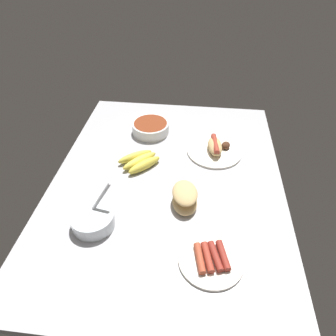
{
  "coord_description": "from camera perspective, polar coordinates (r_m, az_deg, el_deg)",
  "views": [
    {
      "loc": [
        -85.88,
        -10.25,
        81.52
      ],
      "look_at": [
        4.15,
        0.09,
        3.0
      ],
      "focal_mm": 32.23,
      "sensor_mm": 36.0,
      "label": 1
    }
  ],
  "objects": [
    {
      "name": "ground_plane",
      "position": [
        1.2,
        -0.18,
        -2.92
      ],
      "size": [
        120.0,
        90.0,
        3.0
      ],
      "primitive_type": "cube",
      "color": "#B2B2B7"
    },
    {
      "name": "bowl_chili",
      "position": [
        1.44,
        -3.31,
        7.71
      ],
      "size": [
        17.33,
        17.33,
        5.17
      ],
      "color": "white",
      "rests_on": "ground_plane"
    },
    {
      "name": "bowl_coleslaw",
      "position": [
        1.05,
        -14.04,
        -9.35
      ],
      "size": [
        14.63,
        14.63,
        15.34
      ],
      "color": "silver",
      "rests_on": "ground_plane"
    },
    {
      "name": "bread_stack",
      "position": [
        1.08,
        3.19,
        -5.58
      ],
      "size": [
        15.07,
        11.14,
        7.2
      ],
      "color": "#DBB77A",
      "rests_on": "ground_plane"
    },
    {
      "name": "plate_sausages",
      "position": [
        0.96,
        8.16,
        -16.62
      ],
      "size": [
        20.08,
        20.08,
        3.19
      ],
      "color": "white",
      "rests_on": "ground_plane"
    },
    {
      "name": "plate_hotdog_assembled",
      "position": [
        1.33,
        8.89,
        3.61
      ],
      "size": [
        23.88,
        23.88,
        5.61
      ],
      "color": "white",
      "rests_on": "ground_plane"
    },
    {
      "name": "banana_bunch",
      "position": [
        1.25,
        -5.34,
        1.34
      ],
      "size": [
        17.41,
        18.77,
        3.95
      ],
      "color": "gold",
      "rests_on": "ground_plane"
    }
  ]
}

